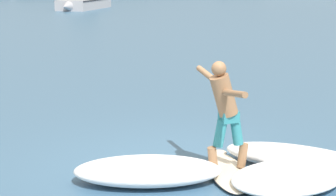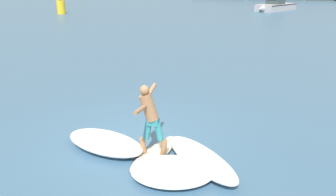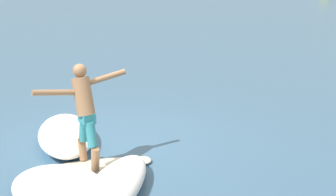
% 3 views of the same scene
% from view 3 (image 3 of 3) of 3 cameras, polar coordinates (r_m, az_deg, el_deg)
% --- Properties ---
extents(ground_plane, '(200.00, 200.00, 0.00)m').
position_cam_3_polar(ground_plane, '(8.56, -7.19, -5.86)').
color(ground_plane, '#3D6484').
extents(surfboard, '(0.96, 1.96, 0.22)m').
position_cam_3_polar(surfboard, '(7.72, -9.31, -8.28)').
color(surfboard, beige).
rests_on(surfboard, ground).
extents(surfer, '(0.67, 1.55, 1.63)m').
position_cam_3_polar(surfer, '(7.41, -10.15, -1.14)').
color(surfer, '#9B6E4A').
rests_on(surfer, surfboard).
extents(wave_foam_at_tail, '(1.96, 1.59, 0.25)m').
position_cam_3_polar(wave_foam_at_tail, '(6.96, -12.91, -10.72)').
color(wave_foam_at_tail, white).
rests_on(wave_foam_at_tail, ground).
extents(wave_foam_at_nose, '(2.16, 2.15, 0.35)m').
position_cam_3_polar(wave_foam_at_nose, '(6.69, -6.88, -11.09)').
color(wave_foam_at_nose, white).
rests_on(wave_foam_at_nose, ground).
extents(wave_foam_beside, '(2.29, 1.53, 0.36)m').
position_cam_3_polar(wave_foam_beside, '(8.73, -12.36, -4.37)').
color(wave_foam_beside, white).
rests_on(wave_foam_beside, ground).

